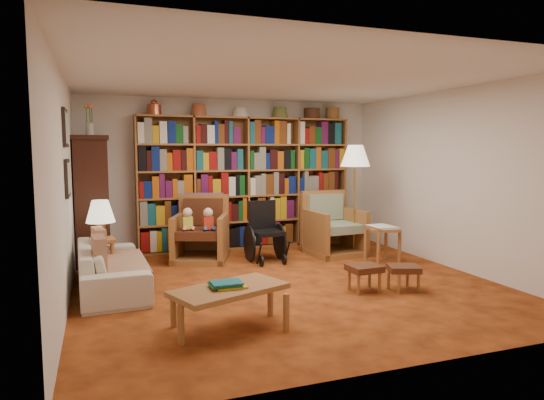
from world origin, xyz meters
name	(u,v)px	position (x,y,z in m)	size (l,w,h in m)	color
floor	(286,283)	(0.00, 0.00, 0.00)	(5.00, 5.00, 0.00)	#B3511B
ceiling	(286,79)	(0.00, 0.00, 2.50)	(5.00, 5.00, 0.00)	white
wall_back	(233,174)	(0.00, 2.50, 1.25)	(5.00, 5.00, 0.00)	white
wall_front	(409,206)	(0.00, -2.50, 1.25)	(5.00, 5.00, 0.00)	white
wall_left	(64,189)	(-2.50, 0.00, 1.25)	(5.00, 5.00, 0.00)	white
wall_right	(453,179)	(2.50, 0.00, 1.25)	(5.00, 5.00, 0.00)	white
bookshelf	(247,179)	(0.20, 2.33, 1.17)	(3.60, 0.30, 2.42)	#A06231
curio_cabinet	(92,198)	(-2.25, 2.00, 0.95)	(0.50, 0.95, 2.40)	#32160D
framed_pictures	(67,153)	(-2.48, 0.30, 1.62)	(0.03, 0.52, 0.97)	black
sofa	(111,267)	(-2.05, 0.46, 0.27)	(0.72, 1.85, 0.54)	beige
sofa_throw	(116,264)	(-2.00, 0.46, 0.30)	(0.70, 1.30, 0.04)	beige
cushion_left	(99,247)	(-2.18, 0.81, 0.45)	(0.12, 0.39, 0.39)	maroon
cushion_right	(99,259)	(-2.18, 0.11, 0.45)	(0.13, 0.41, 0.41)	maroon
side_table_lamp	(102,250)	(-2.15, 1.06, 0.36)	(0.36, 0.36, 0.52)	#A06231
table_lamp	(100,213)	(-2.15, 1.06, 0.85)	(0.37, 0.37, 0.50)	#B48539
armchair_leather	(199,233)	(-0.75, 1.69, 0.40)	(1.06, 1.05, 0.99)	#A06231
armchair_sage	(331,230)	(1.33, 1.40, 0.38)	(0.85, 0.88, 0.99)	#A06231
wheelchair	(265,234)	(0.17, 1.28, 0.41)	(0.51, 0.71, 0.89)	black
floor_lamp	(355,160)	(1.64, 1.22, 1.49)	(0.46, 0.46, 1.73)	#B48539
side_table_papers	(383,234)	(1.72, 0.51, 0.43)	(0.52, 0.52, 0.56)	#A06231
footstool_a	(364,270)	(0.75, -0.63, 0.26)	(0.39, 0.33, 0.31)	#532716
footstool_b	(404,270)	(1.20, -0.76, 0.25)	(0.44, 0.41, 0.30)	#532716
coffee_table	(229,292)	(-1.06, -1.26, 0.35)	(1.17, 0.87, 0.45)	#A06231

